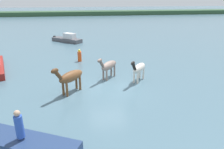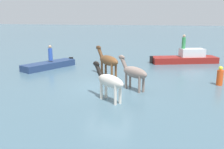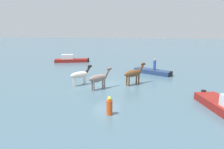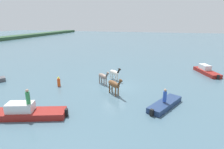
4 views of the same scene
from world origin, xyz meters
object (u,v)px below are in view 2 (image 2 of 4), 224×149
horse_mid_herd (108,61)px  boat_motor_center (49,66)px  horse_rear_stallion (109,81)px  buoy_channel_marker (220,77)px  person_spotter_bow (184,42)px  horse_gray_outer (134,72)px  boat_tender_starboard (185,59)px  person_watcher_seated (50,53)px

horse_mid_herd → boat_motor_center: 5.43m
horse_rear_stallion → boat_motor_center: bearing=-6.6°
boat_motor_center → buoy_channel_marker: size_ratio=3.87×
horse_mid_herd → boat_motor_center: horse_mid_herd is taller
person_spotter_bow → buoy_channel_marker: person_spotter_bow is taller
horse_gray_outer → boat_motor_center: size_ratio=0.45×
boat_tender_starboard → buoy_channel_marker: boat_tender_starboard is taller
boat_motor_center → boat_tender_starboard: bearing=141.2°
horse_mid_herd → person_watcher_seated: bearing=22.7°
horse_gray_outer → boat_tender_starboard: horse_gray_outer is taller
boat_tender_starboard → person_watcher_seated: (4.66, -10.40, 0.80)m
boat_tender_starboard → person_spotter_bow: person_spotter_bow is taller
person_spotter_bow → person_watcher_seated: 11.23m
boat_motor_center → person_watcher_seated: (-0.17, 0.06, 0.96)m
horse_mid_herd → horse_gray_outer: 3.41m
horse_mid_herd → horse_rear_stallion: bearing=147.0°
person_watcher_seated → person_spotter_bow: bearing=114.9°
boat_motor_center → buoy_channel_marker: buoy_channel_marker is taller
horse_gray_outer → person_watcher_seated: (-4.47, -7.16, 0.14)m
boat_tender_starboard → boat_motor_center: (4.83, -10.45, -0.16)m
boat_motor_center → buoy_channel_marker: (2.23, 11.98, 0.34)m
horse_rear_stallion → buoy_channel_marker: horse_rear_stallion is taller
horse_gray_outer → person_watcher_seated: bearing=8.7°
boat_tender_starboard → buoy_channel_marker: size_ratio=5.10×
person_watcher_seated → buoy_channel_marker: person_watcher_seated is taller
horse_rear_stallion → person_watcher_seated: (-6.51, -6.29, 0.16)m
person_watcher_seated → horse_mid_herd: bearing=70.5°
horse_mid_herd → buoy_channel_marker: horse_mid_herd is taller
boat_tender_starboard → horse_gray_outer: bearing=-127.9°
boat_motor_center → buoy_channel_marker: 12.19m
horse_mid_herd → buoy_channel_marker: bearing=-142.9°
horse_rear_stallion → buoy_channel_marker: (-4.11, 5.63, -0.46)m
horse_gray_outer → person_spotter_bow: size_ratio=1.66×
boat_motor_center → person_spotter_bow: 11.45m
person_watcher_seated → buoy_channel_marker: size_ratio=1.04×
horse_rear_stallion → horse_mid_herd: bearing=-36.9°
horse_rear_stallion → horse_mid_herd: size_ratio=0.94×
boat_motor_center → person_spotter_bow: size_ratio=3.71×
horse_gray_outer → person_spotter_bow: (-9.20, 3.01, 0.78)m
person_spotter_bow → buoy_channel_marker: size_ratio=1.04×
horse_rear_stallion → horse_gray_outer: (-2.05, 0.86, 0.01)m
boat_motor_center → person_spotter_bow: bearing=142.0°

